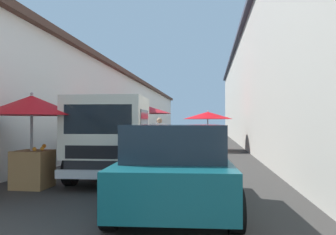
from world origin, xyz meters
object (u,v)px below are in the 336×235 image
(fruit_stall_far_left, at_px, (32,117))
(vendor_in_shade, at_px, (122,135))
(vendor_by_crates, at_px, (159,135))
(plastic_stool, at_px, (194,147))
(hatchback_car, at_px, (177,165))
(fruit_stall_near_right, at_px, (106,120))
(fruit_stall_mid_lane, at_px, (207,120))
(fruit_stall_near_left, at_px, (145,113))
(delivery_truck, at_px, (115,140))

(fruit_stall_far_left, height_order, vendor_in_shade, fruit_stall_far_left)
(vendor_by_crates, relative_size, plastic_stool, 3.83)
(hatchback_car, height_order, vendor_by_crates, vendor_by_crates)
(vendor_in_shade, bearing_deg, fruit_stall_far_left, -177.43)
(fruit_stall_near_right, xyz_separation_m, fruit_stall_mid_lane, (5.19, -3.84, 0.04))
(fruit_stall_far_left, xyz_separation_m, fruit_stall_mid_lane, (10.51, -3.82, 0.02))
(fruit_stall_near_left, bearing_deg, hatchback_car, -165.68)
(fruit_stall_mid_lane, distance_m, delivery_truck, 9.61)
(hatchback_car, distance_m, vendor_by_crates, 7.37)
(fruit_stall_near_right, height_order, vendor_by_crates, fruit_stall_near_right)
(fruit_stall_near_left, xyz_separation_m, delivery_truck, (-8.60, -0.96, -0.91))
(fruit_stall_near_left, distance_m, hatchback_car, 11.34)
(hatchback_car, distance_m, plastic_stool, 9.40)
(fruit_stall_far_left, relative_size, vendor_in_shade, 1.42)
(fruit_stall_far_left, xyz_separation_m, plastic_stool, (8.24, -3.24, -1.27))
(delivery_truck, xyz_separation_m, plastic_stool, (7.06, -1.67, -0.71))
(fruit_stall_near_right, distance_m, delivery_truck, 4.46)
(fruit_stall_mid_lane, height_order, vendor_by_crates, fruit_stall_mid_lane)
(fruit_stall_near_left, relative_size, plastic_stool, 6.31)
(vendor_in_shade, bearing_deg, fruit_stall_mid_lane, -70.70)
(fruit_stall_far_left, height_order, fruit_stall_near_left, fruit_stall_near_left)
(hatchback_car, bearing_deg, vendor_in_shade, 20.48)
(fruit_stall_near_left, bearing_deg, plastic_stool, -120.28)
(fruit_stall_mid_lane, distance_m, fruit_stall_near_left, 3.31)
(fruit_stall_mid_lane, relative_size, vendor_in_shade, 1.74)
(fruit_stall_far_left, bearing_deg, delivery_truck, -52.93)
(delivery_truck, bearing_deg, fruit_stall_near_right, 21.03)
(vendor_by_crates, height_order, plastic_stool, vendor_by_crates)
(fruit_stall_mid_lane, xyz_separation_m, vendor_in_shade, (-1.48, 4.23, -0.76))
(fruit_stall_near_right, xyz_separation_m, fruit_stall_near_left, (4.47, -0.63, 0.37))
(fruit_stall_mid_lane, height_order, delivery_truck, fruit_stall_mid_lane)
(hatchback_car, height_order, plastic_stool, hatchback_car)
(fruit_stall_near_left, distance_m, vendor_in_shade, 1.66)
(fruit_stall_near_right, distance_m, fruit_stall_mid_lane, 6.46)
(fruit_stall_near_right, relative_size, fruit_stall_far_left, 1.04)
(fruit_stall_near_right, distance_m, fruit_stall_near_left, 4.52)
(fruit_stall_near_right, distance_m, hatchback_car, 7.36)
(fruit_stall_mid_lane, bearing_deg, vendor_in_shade, 109.30)
(fruit_stall_far_left, xyz_separation_m, hatchback_car, (-1.15, -3.39, -0.86))
(fruit_stall_near_right, relative_size, fruit_stall_near_left, 0.82)
(fruit_stall_far_left, bearing_deg, vendor_in_shade, 2.57)
(fruit_stall_near_left, height_order, vendor_by_crates, fruit_stall_near_left)
(fruit_stall_mid_lane, height_order, hatchback_car, fruit_stall_mid_lane)
(fruit_stall_near_left, height_order, hatchback_car, fruit_stall_near_left)
(plastic_stool, bearing_deg, fruit_stall_far_left, 158.56)
(hatchback_car, height_order, delivery_truck, delivery_truck)
(fruit_stall_mid_lane, xyz_separation_m, fruit_stall_near_left, (-0.73, 3.21, 0.33))
(fruit_stall_far_left, xyz_separation_m, fruit_stall_near_left, (9.78, -0.61, 0.35))
(plastic_stool, bearing_deg, delivery_truck, 166.68)
(fruit_stall_near_left, xyz_separation_m, hatchback_car, (-10.93, -2.79, -1.21))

